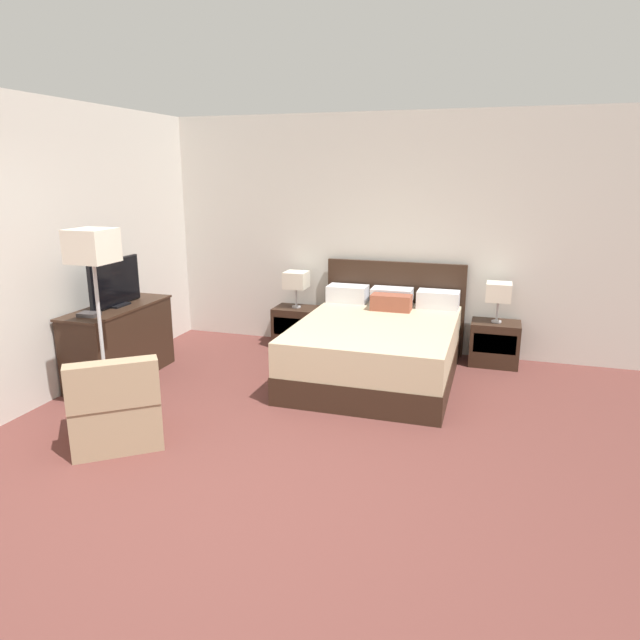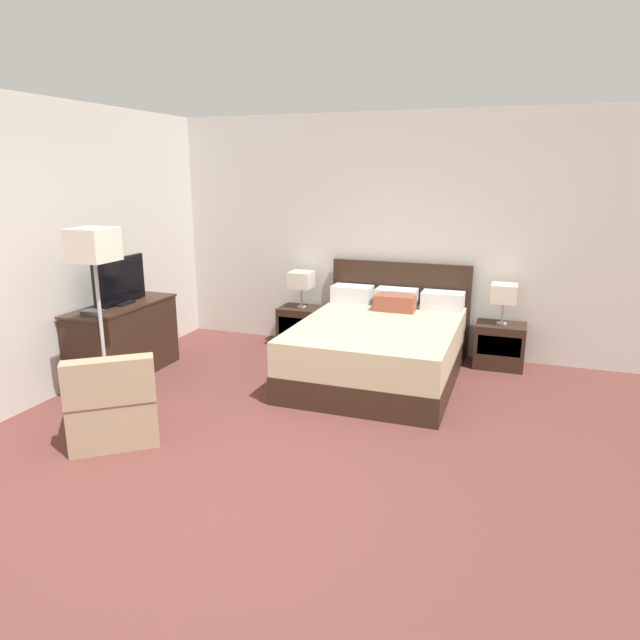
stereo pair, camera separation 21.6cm
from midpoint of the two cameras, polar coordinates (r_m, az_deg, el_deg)
The scene contains 13 objects.
ground_plane at distance 4.04m, azimuth -9.08°, elevation -17.75°, with size 11.17×11.17×0.00m, color brown.
wall_back at distance 7.00m, azimuth 4.28°, elevation 8.55°, with size 6.28×0.06×2.82m, color beige.
wall_left at distance 6.23m, azimuth -24.74°, elevation 6.50°, with size 0.06×5.52×2.82m, color beige.
bed at distance 6.12m, azimuth 4.75°, elevation -2.64°, with size 1.68×2.11×1.10m.
nightstand_left at distance 7.19m, azimuth -3.22°, elevation -0.67°, with size 0.54×0.40×0.50m.
nightstand_right at distance 6.76m, azimuth 16.19°, elevation -2.26°, with size 0.54×0.40×0.50m.
table_lamp_left at distance 7.06m, azimuth -3.29°, elevation 3.97°, with size 0.27×0.27×0.45m.
table_lamp_right at distance 6.62m, azimuth 16.55°, elevation 2.66°, with size 0.27×0.27×0.45m.
dresser at distance 6.43m, azimuth -20.32°, elevation -2.02°, with size 0.50×1.32×0.79m.
tv at distance 6.29m, azimuth -20.74°, elevation 3.43°, with size 0.18×0.77×0.49m.
book_red_cover at distance 5.99m, azimuth -23.07°, elevation 0.52°, with size 0.19×0.15×0.04m, color #383333.
armchair_by_window at distance 4.99m, azimuth -20.97°, elevation -8.33°, with size 0.96×0.96×0.76m.
floor_lamp at distance 5.25m, azimuth -22.85°, elevation 5.64°, with size 0.34×0.34×1.69m.
Camera 1 is at (1.48, -3.06, 2.15)m, focal length 32.00 mm.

